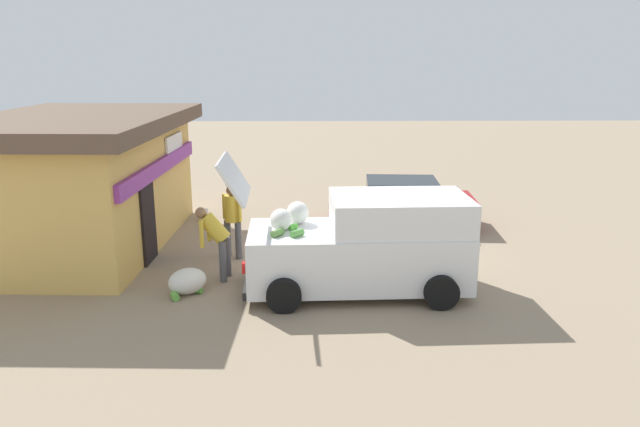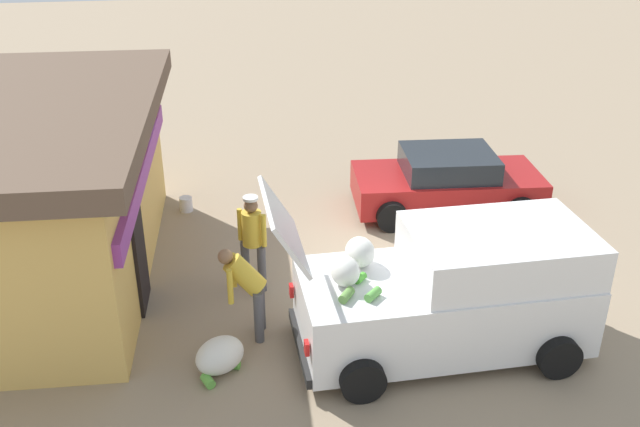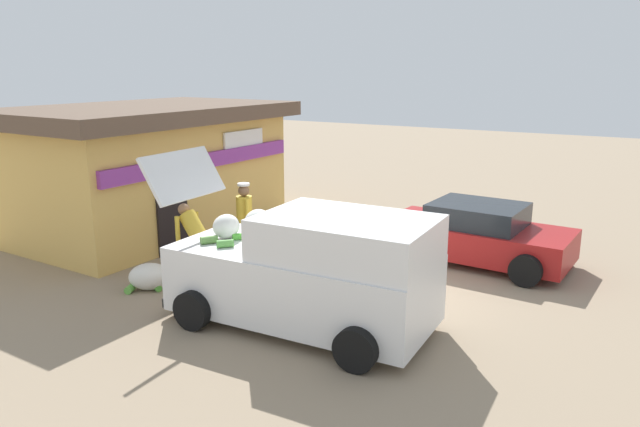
% 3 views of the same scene
% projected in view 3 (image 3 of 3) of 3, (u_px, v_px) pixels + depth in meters
% --- Properties ---
extents(ground_plane, '(60.00, 60.00, 0.00)m').
position_uv_depth(ground_plane, '(357.00, 280.00, 11.93)').
color(ground_plane, gray).
extents(storefront_bar, '(7.33, 4.80, 3.22)m').
position_uv_depth(storefront_bar, '(150.00, 167.00, 15.23)').
color(storefront_bar, '#E0B259').
rests_on(storefront_bar, ground_plane).
extents(delivery_van, '(2.37, 4.83, 2.71)m').
position_uv_depth(delivery_van, '(311.00, 271.00, 9.58)').
color(delivery_van, white).
rests_on(delivery_van, ground_plane).
extents(parked_sedan, '(2.36, 4.04, 1.30)m').
position_uv_depth(parked_sedan, '(477.00, 234.00, 12.92)').
color(parked_sedan, maroon).
rests_on(parked_sedan, ground_plane).
extents(vendor_standing, '(0.48, 0.48, 1.77)m').
position_uv_depth(vendor_standing, '(244.00, 217.00, 12.71)').
color(vendor_standing, '#4C4C51').
rests_on(vendor_standing, ground_plane).
extents(customer_bending, '(0.58, 0.74, 1.54)m').
position_uv_depth(customer_bending, '(195.00, 236.00, 11.66)').
color(customer_bending, '#4C4C51').
rests_on(customer_bending, ground_plane).
extents(unloaded_banana_pile, '(0.95, 0.98, 0.51)m').
position_uv_depth(unloaded_banana_pile, '(149.00, 277.00, 11.38)').
color(unloaded_banana_pile, silver).
rests_on(unloaded_banana_pile, ground_plane).
extents(paint_bucket, '(0.27, 0.27, 0.31)m').
position_uv_depth(paint_bucket, '(282.00, 217.00, 16.30)').
color(paint_bucket, silver).
rests_on(paint_bucket, ground_plane).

